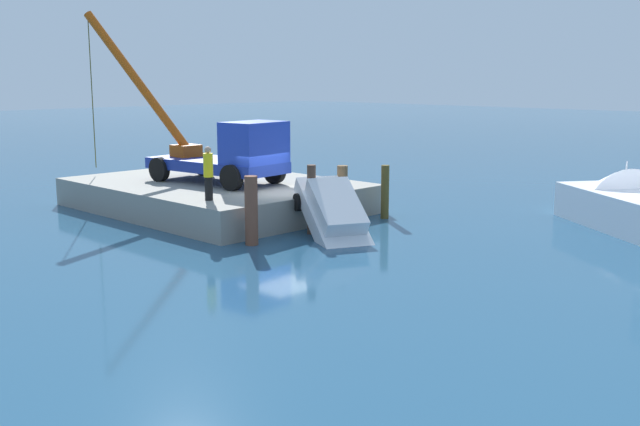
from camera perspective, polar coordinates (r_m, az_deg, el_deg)
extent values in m
plane|color=navy|center=(28.28, -2.97, -0.66)|extent=(200.00, 200.00, 0.00)
cube|color=gray|center=(31.22, -8.01, 1.39)|extent=(11.37, 8.41, 1.15)
cube|color=navy|center=(30.70, -7.99, 3.69)|extent=(6.22, 3.13, 0.45)
cube|color=#1F39AF|center=(29.10, -5.08, 5.42)|extent=(1.93, 2.54, 1.62)
cylinder|color=black|center=(30.18, -3.52, 3.22)|extent=(1.03, 0.41, 1.00)
cylinder|color=black|center=(28.39, -6.82, 2.71)|extent=(1.03, 0.41, 1.00)
cylinder|color=black|center=(33.08, -8.98, 3.75)|extent=(1.03, 0.41, 1.00)
cylinder|color=black|center=(31.46, -12.26, 3.30)|extent=(1.03, 0.41, 1.00)
cylinder|color=#BF4C0C|center=(32.79, -13.92, 9.88)|extent=(4.20, 2.58, 5.78)
cube|color=#BF4C0C|center=(31.96, -10.26, 4.74)|extent=(1.00, 1.00, 0.50)
cylinder|color=#4C4C19|center=(33.89, -17.13, 8.88)|extent=(0.04, 0.04, 6.57)
cylinder|color=black|center=(26.31, -8.55, 1.86)|extent=(0.28, 0.28, 0.83)
cylinder|color=yellow|center=(26.20, -8.60, 3.66)|extent=(0.34, 0.34, 0.83)
sphere|color=tan|center=(26.14, -8.63, 4.82)|extent=(0.24, 0.24, 0.24)
cube|color=silver|center=(25.27, 1.18, -0.76)|extent=(4.34, 3.28, 2.77)
cube|color=silver|center=(25.05, 1.28, 0.54)|extent=(2.76, 2.37, 1.72)
cylinder|color=black|center=(24.80, 3.95, -3.48)|extent=(0.89, 0.58, 0.88)
cylinder|color=black|center=(24.18, 0.24, -3.82)|extent=(0.89, 0.58, 0.88)
cylinder|color=black|center=(26.81, 1.79, 1.03)|extent=(0.89, 0.58, 0.88)
cylinder|color=black|center=(26.24, -1.68, 0.83)|extent=(0.89, 0.58, 0.88)
cone|color=white|center=(31.91, 20.39, 0.53)|extent=(5.76, 5.52, 3.57)
cylinder|color=silver|center=(30.07, 22.47, 2.76)|extent=(0.06, 0.06, 1.00)
cylinder|color=brown|center=(24.26, -5.31, 0.18)|extent=(0.43, 0.43, 2.28)
cylinder|color=brown|center=(25.85, -0.66, 1.04)|extent=(0.31, 0.31, 2.43)
cylinder|color=brown|center=(27.04, 1.72, 1.27)|extent=(0.38, 0.38, 2.27)
cylinder|color=brown|center=(28.81, 5.02, 1.63)|extent=(0.31, 0.31, 2.08)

